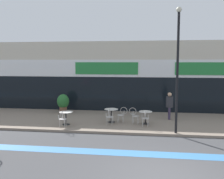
% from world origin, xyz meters
% --- Properties ---
extents(ground_plane, '(120.00, 120.00, 0.00)m').
position_xyz_m(ground_plane, '(0.00, 0.00, 0.00)').
color(ground_plane, '#424244').
extents(sidewalk_slab, '(40.00, 5.50, 0.12)m').
position_xyz_m(sidewalk_slab, '(0.00, 7.25, 0.06)').
color(sidewalk_slab, gray).
rests_on(sidewalk_slab, ground).
extents(storefront_facade, '(40.00, 4.06, 4.99)m').
position_xyz_m(storefront_facade, '(0.00, 11.96, 2.49)').
color(storefront_facade, beige).
rests_on(storefront_facade, ground).
extents(bike_lane_stripe, '(36.00, 0.70, 0.01)m').
position_xyz_m(bike_lane_stripe, '(0.00, 1.93, 0.00)').
color(bike_lane_stripe, '#3D7AB7').
rests_on(bike_lane_stripe, ground).
extents(bistro_table_0, '(0.75, 0.75, 0.72)m').
position_xyz_m(bistro_table_0, '(-5.01, 5.65, 0.64)').
color(bistro_table_0, black).
rests_on(bistro_table_0, sidewalk_slab).
extents(bistro_table_1, '(0.79, 0.79, 0.77)m').
position_xyz_m(bistro_table_1, '(-2.61, 6.55, 0.68)').
color(bistro_table_1, black).
rests_on(bistro_table_1, sidewalk_slab).
extents(bistro_table_2, '(0.73, 0.73, 0.71)m').
position_xyz_m(bistro_table_2, '(-0.66, 6.42, 0.63)').
color(bistro_table_2, black).
rests_on(bistro_table_2, sidewalk_slab).
extents(cafe_chair_0_near, '(0.42, 0.59, 0.90)m').
position_xyz_m(cafe_chair_0_near, '(-5.00, 5.03, 0.64)').
color(cafe_chair_0_near, '#B7B2AD').
rests_on(cafe_chair_0_near, sidewalk_slab).
extents(cafe_chair_1_near, '(0.43, 0.59, 0.90)m').
position_xyz_m(cafe_chair_1_near, '(-2.61, 5.92, 0.64)').
color(cafe_chair_1_near, '#B7B2AD').
rests_on(cafe_chair_1_near, sidewalk_slab).
extents(cafe_chair_1_side, '(0.59, 0.42, 0.90)m').
position_xyz_m(cafe_chair_1_side, '(-1.98, 6.54, 0.64)').
color(cafe_chair_1_side, '#B7B2AD').
rests_on(cafe_chair_1_side, sidewalk_slab).
extents(cafe_chair_2_near, '(0.43, 0.59, 0.90)m').
position_xyz_m(cafe_chair_2_near, '(-0.66, 5.80, 0.64)').
color(cafe_chair_2_near, '#B7B2AD').
rests_on(cafe_chair_2_near, sidewalk_slab).
extents(cafe_chair_2_side, '(0.60, 0.45, 0.90)m').
position_xyz_m(cafe_chair_2_side, '(-1.28, 6.43, 0.64)').
color(cafe_chair_2_side, '#B7B2AD').
rests_on(cafe_chair_2_side, sidewalk_slab).
extents(planter_pot, '(0.81, 0.81, 1.27)m').
position_xyz_m(planter_pot, '(-6.24, 8.89, 0.82)').
color(planter_pot, brown).
rests_on(planter_pot, sidewalk_slab).
extents(lamp_post, '(0.26, 0.26, 6.02)m').
position_xyz_m(lamp_post, '(0.83, 4.75, 3.54)').
color(lamp_post, black).
rests_on(lamp_post, sidewalk_slab).
extents(pedestrian_near_end, '(0.44, 0.44, 1.63)m').
position_xyz_m(pedestrian_near_end, '(0.75, 7.83, 1.09)').
color(pedestrian_near_end, '#382D47').
rests_on(pedestrian_near_end, sidewalk_slab).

